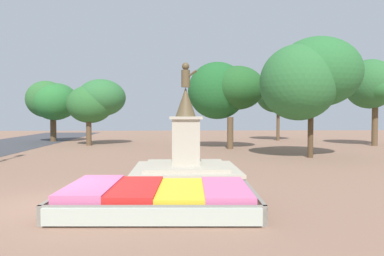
{
  "coord_description": "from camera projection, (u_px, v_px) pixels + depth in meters",
  "views": [
    {
      "loc": [
        3.31,
        -10.49,
        2.55
      ],
      "look_at": [
        3.9,
        2.85,
        2.06
      ],
      "focal_mm": 35.0,
      "sensor_mm": 36.0,
      "label": 1
    }
  ],
  "objects": [
    {
      "name": "park_tree_far_left",
      "position": [
        226.0,
        90.0,
        28.04
      ],
      "size": [
        5.67,
        4.65,
        6.49
      ],
      "color": "brown",
      "rests_on": "ground_plane"
    },
    {
      "name": "statue_monument",
      "position": [
        186.0,
        150.0,
        16.78
      ],
      "size": [
        4.64,
        4.64,
        4.85
      ],
      "color": "#B4AA96",
      "rests_on": "ground_plane"
    },
    {
      "name": "park_tree_street_side",
      "position": [
        372.0,
        84.0,
        30.22
      ],
      "size": [
        4.33,
        4.26,
        6.98
      ],
      "color": "brown",
      "rests_on": "ground_plane"
    },
    {
      "name": "ground_plane",
      "position": [
        57.0,
        206.0,
        10.42
      ],
      "size": [
        95.59,
        95.59,
        0.0
      ],
      "primitive_type": "plane",
      "color": "#8C6651"
    },
    {
      "name": "park_tree_distant",
      "position": [
        96.0,
        101.0,
        31.01
      ],
      "size": [
        4.74,
        4.18,
        5.47
      ],
      "color": "brown",
      "rests_on": "ground_plane"
    },
    {
      "name": "park_tree_mid_canopy",
      "position": [
        309.0,
        77.0,
        22.01
      ],
      "size": [
        6.1,
        4.98,
        7.14
      ],
      "color": "#4C3823",
      "rests_on": "ground_plane"
    },
    {
      "name": "park_tree_far_right",
      "position": [
        279.0,
        95.0,
        36.38
      ],
      "size": [
        4.15,
        4.14,
        6.13
      ],
      "color": "brown",
      "rests_on": "ground_plane"
    },
    {
      "name": "park_tree_behind_statue",
      "position": [
        53.0,
        101.0,
        34.37
      ],
      "size": [
        4.62,
        4.63,
        5.61
      ],
      "color": "brown",
      "rests_on": "ground_plane"
    },
    {
      "name": "flower_planter",
      "position": [
        157.0,
        198.0,
        10.08
      ],
      "size": [
        5.37,
        3.72,
        0.66
      ],
      "color": "#38281C",
      "rests_on": "ground_plane"
    }
  ]
}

